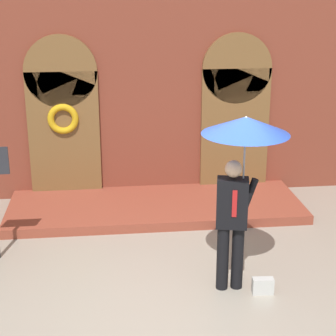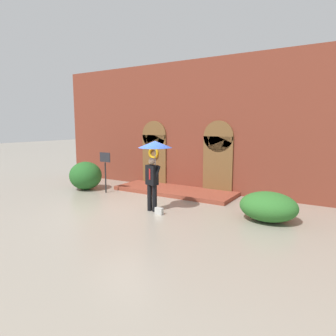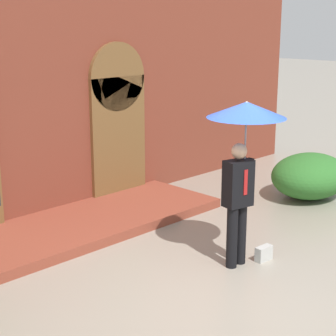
{
  "view_description": "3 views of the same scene",
  "coord_description": "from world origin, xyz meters",
  "px_view_note": "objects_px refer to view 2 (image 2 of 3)",
  "views": [
    {
      "loc": [
        -0.82,
        -6.22,
        3.95
      ],
      "look_at": [
        0.02,
        1.21,
        1.43
      ],
      "focal_mm": 60.0,
      "sensor_mm": 36.0,
      "label": 1
    },
    {
      "loc": [
        6.32,
        -7.72,
        2.89
      ],
      "look_at": [
        0.47,
        1.78,
        1.26
      ],
      "focal_mm": 32.0,
      "sensor_mm": 36.0,
      "label": 2
    },
    {
      "loc": [
        -5.26,
        -4.29,
        3.43
      ],
      "look_at": [
        0.37,
        1.33,
        1.33
      ],
      "focal_mm": 60.0,
      "sensor_mm": 36.0,
      "label": 3
    }
  ],
  "objects_px": {
    "person_with_umbrella": "(154,155)",
    "handbag": "(159,211)",
    "shrub_left": "(86,176)",
    "shrub_right": "(268,207)",
    "sign_post": "(105,166)"
  },
  "relations": [
    {
      "from": "person_with_umbrella",
      "to": "handbag",
      "type": "relative_size",
      "value": 8.44
    },
    {
      "from": "shrub_left",
      "to": "shrub_right",
      "type": "distance_m",
      "value": 8.04
    },
    {
      "from": "person_with_umbrella",
      "to": "shrub_left",
      "type": "height_order",
      "value": "person_with_umbrella"
    },
    {
      "from": "sign_post",
      "to": "shrub_right",
      "type": "height_order",
      "value": "sign_post"
    },
    {
      "from": "sign_post",
      "to": "shrub_left",
      "type": "relative_size",
      "value": 1.21
    },
    {
      "from": "person_with_umbrella",
      "to": "sign_post",
      "type": "bearing_deg",
      "value": 159.95
    },
    {
      "from": "handbag",
      "to": "shrub_right",
      "type": "xyz_separation_m",
      "value": [
        3.16,
        1.17,
        0.33
      ]
    },
    {
      "from": "person_with_umbrella",
      "to": "shrub_left",
      "type": "xyz_separation_m",
      "value": [
        -4.56,
        1.24,
        -1.29
      ]
    },
    {
      "from": "shrub_right",
      "to": "shrub_left",
      "type": "bearing_deg",
      "value": 178.08
    },
    {
      "from": "handbag",
      "to": "sign_post",
      "type": "height_order",
      "value": "sign_post"
    },
    {
      "from": "handbag",
      "to": "sign_post",
      "type": "bearing_deg",
      "value": 162.67
    },
    {
      "from": "sign_post",
      "to": "shrub_right",
      "type": "distance_m",
      "value": 6.86
    },
    {
      "from": "person_with_umbrella",
      "to": "shrub_left",
      "type": "bearing_deg",
      "value": 164.77
    },
    {
      "from": "person_with_umbrella",
      "to": "sign_post",
      "type": "relative_size",
      "value": 1.37
    },
    {
      "from": "person_with_umbrella",
      "to": "shrub_left",
      "type": "relative_size",
      "value": 1.67
    }
  ]
}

